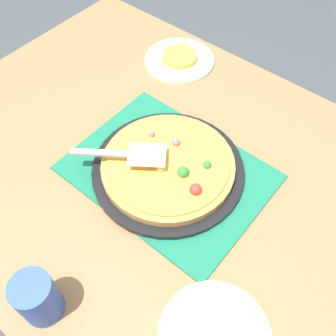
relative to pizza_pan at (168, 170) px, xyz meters
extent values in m
plane|color=#3D4247|center=(0.00, 0.00, -0.76)|extent=(8.00, 8.00, 0.00)
cube|color=olive|center=(0.00, 0.00, -0.03)|extent=(1.40, 1.00, 0.03)
cube|color=olive|center=(0.64, -0.44, -0.40)|extent=(0.07, 0.07, 0.72)
cube|color=#196B4C|center=(0.00, 0.00, -0.01)|extent=(0.48, 0.36, 0.01)
cylinder|color=black|center=(0.00, 0.00, 0.00)|extent=(0.38, 0.38, 0.01)
cylinder|color=#B78442|center=(0.00, 0.00, 0.02)|extent=(0.33, 0.33, 0.02)
cylinder|color=gold|center=(0.00, 0.00, 0.03)|extent=(0.30, 0.30, 0.01)
sphere|color=#B76675|center=(0.02, -0.06, 0.04)|extent=(0.02, 0.02, 0.02)
sphere|color=#E5CC7F|center=(0.00, 0.03, 0.04)|extent=(0.02, 0.02, 0.02)
sphere|color=#338433|center=(-0.05, 0.01, 0.04)|extent=(0.03, 0.03, 0.03)
sphere|color=red|center=(-0.10, 0.03, 0.04)|extent=(0.03, 0.03, 0.03)
sphere|color=#B76675|center=(0.09, -0.04, 0.04)|extent=(0.02, 0.02, 0.02)
sphere|color=#B76675|center=(0.04, 0.02, 0.04)|extent=(0.02, 0.02, 0.02)
sphere|color=#E5CC7F|center=(0.02, 0.03, 0.04)|extent=(0.02, 0.02, 0.02)
sphere|color=#338433|center=(-0.08, -0.05, 0.04)|extent=(0.02, 0.02, 0.02)
sphere|color=red|center=(0.02, 0.02, 0.04)|extent=(0.02, 0.02, 0.02)
cylinder|color=white|center=(0.25, -0.36, -0.01)|extent=(0.22, 0.22, 0.01)
cylinder|color=gold|center=(0.25, -0.36, 0.01)|extent=(0.11, 0.11, 0.02)
cylinder|color=#3351AD|center=(-0.02, 0.42, 0.05)|extent=(0.08, 0.08, 0.12)
cube|color=silver|center=(0.04, 0.03, 0.06)|extent=(0.11, 0.11, 0.00)
cube|color=#B2B2B7|center=(0.13, 0.10, 0.06)|extent=(0.12, 0.10, 0.01)
camera|label=1|loc=(-0.37, 0.44, 0.79)|focal=41.74mm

